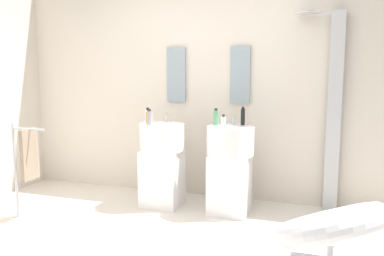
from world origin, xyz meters
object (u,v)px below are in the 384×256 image
(soap_bottle_black, at_px, (243,117))
(soap_bottle_amber, at_px, (148,117))
(pedestal_sink_right, at_px, (230,166))
(soap_bottle_white, at_px, (148,116))
(lounge_chair, at_px, (331,233))
(soap_bottle_clear, at_px, (224,122))
(shower_column, at_px, (333,108))
(soap_bottle_green, at_px, (216,118))
(towel_rack, at_px, (27,156))
(soap_bottle_grey, at_px, (150,118))
(pedestal_sink_left, at_px, (162,161))

(soap_bottle_black, xyz_separation_m, soap_bottle_amber, (-0.98, -0.20, -0.02))
(pedestal_sink_right, distance_m, soap_bottle_white, 1.02)
(pedestal_sink_right, bearing_deg, lounge_chair, -49.55)
(pedestal_sink_right, relative_size, soap_bottle_clear, 7.50)
(shower_column, height_order, soap_bottle_green, shower_column)
(towel_rack, height_order, soap_bottle_grey, soap_bottle_grey)
(towel_rack, bearing_deg, pedestal_sink_left, 35.77)
(soap_bottle_green, bearing_deg, soap_bottle_white, -174.18)
(soap_bottle_grey, xyz_separation_m, soap_bottle_clear, (0.77, 0.02, -0.02))
(soap_bottle_amber, height_order, soap_bottle_clear, soap_bottle_amber)
(pedestal_sink_right, bearing_deg, soap_bottle_black, 56.06)
(towel_rack, xyz_separation_m, soap_bottle_clear, (1.80, 0.65, 0.33))
(shower_column, xyz_separation_m, towel_rack, (-2.81, -1.19, -0.45))
(shower_column, relative_size, soap_bottle_clear, 15.39)
(soap_bottle_white, height_order, soap_bottle_clear, soap_bottle_white)
(shower_column, height_order, lounge_chair, shower_column)
(pedestal_sink_left, relative_size, shower_column, 0.49)
(pedestal_sink_right, relative_size, soap_bottle_green, 5.72)
(soap_bottle_grey, bearing_deg, soap_bottle_black, 18.52)
(soap_bottle_green, bearing_deg, soap_bottle_black, 22.14)
(shower_column, xyz_separation_m, soap_bottle_black, (-0.88, -0.26, -0.09))
(shower_column, bearing_deg, soap_bottle_black, -163.34)
(soap_bottle_white, distance_m, soap_bottle_clear, 0.86)
(soap_bottle_white, xyz_separation_m, soap_bottle_grey, (0.08, -0.13, -0.00))
(soap_bottle_amber, distance_m, soap_bottle_clear, 0.85)
(soap_bottle_clear, bearing_deg, soap_bottle_grey, -178.34)
(soap_bottle_black, bearing_deg, towel_rack, -154.35)
(pedestal_sink_right, xyz_separation_m, towel_rack, (-1.84, -0.79, 0.14))
(shower_column, distance_m, soap_bottle_green, 1.20)
(pedestal_sink_right, xyz_separation_m, soap_bottle_white, (-0.89, -0.04, 0.49))
(pedestal_sink_left, distance_m, shower_column, 1.86)
(soap_bottle_white, xyz_separation_m, soap_bottle_green, (0.73, 0.07, 0.00))
(shower_column, height_order, soap_bottle_grey, shower_column)
(soap_bottle_white, bearing_deg, lounge_chair, -30.46)
(lounge_chair, distance_m, towel_rack, 2.83)
(shower_column, distance_m, towel_rack, 3.09)
(soap_bottle_white, distance_m, soap_bottle_green, 0.73)
(pedestal_sink_left, height_order, lounge_chair, pedestal_sink_left)
(soap_bottle_green, bearing_deg, pedestal_sink_left, -176.33)
(towel_rack, relative_size, soap_bottle_green, 5.43)
(pedestal_sink_left, distance_m, pedestal_sink_right, 0.75)
(shower_column, height_order, soap_bottle_clear, shower_column)
(soap_bottle_amber, bearing_deg, soap_bottle_white, 109.32)
(soap_bottle_clear, bearing_deg, soap_bottle_black, 64.27)
(lounge_chair, height_order, soap_bottle_black, soap_bottle_black)
(soap_bottle_white, relative_size, soap_bottle_black, 0.88)
(soap_bottle_white, relative_size, soap_bottle_green, 0.96)
(pedestal_sink_left, height_order, soap_bottle_grey, soap_bottle_grey)
(pedestal_sink_left, bearing_deg, soap_bottle_grey, -112.44)
(pedestal_sink_left, bearing_deg, soap_bottle_clear, -11.18)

